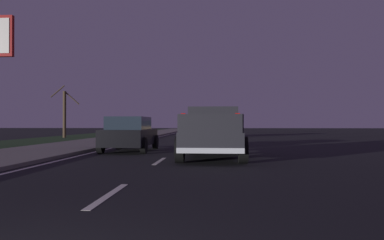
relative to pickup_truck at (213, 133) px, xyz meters
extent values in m
plane|color=black|center=(15.05, 1.76, -0.91)|extent=(144.00, 144.00, 0.00)
cube|color=slate|center=(15.05, 7.46, -0.85)|extent=(108.00, 4.00, 0.12)
cube|color=#1E3819|center=(15.05, 12.46, -0.91)|extent=(108.00, 6.00, 0.01)
cube|color=silver|center=(-7.74, 1.76, -0.91)|extent=(2.40, 0.14, 0.01)
cube|color=silver|center=(-1.62, 1.76, -0.91)|extent=(2.40, 0.14, 0.01)
cube|color=silver|center=(4.95, 1.76, -0.91)|extent=(2.40, 0.14, 0.01)
cube|color=silver|center=(10.76, 1.76, -0.91)|extent=(2.40, 0.14, 0.01)
cube|color=silver|center=(17.56, 1.76, -0.91)|extent=(2.40, 0.14, 0.01)
cube|color=silver|center=(22.60, 1.76, -0.91)|extent=(2.40, 0.14, 0.01)
cube|color=silver|center=(28.78, 1.76, -0.91)|extent=(2.40, 0.14, 0.01)
cube|color=silver|center=(34.58, 1.76, -0.91)|extent=(2.40, 0.14, 0.01)
cube|color=silver|center=(40.47, 1.76, -0.91)|extent=(2.40, 0.14, 0.01)
cube|color=silver|center=(47.22, 1.76, -0.91)|extent=(2.40, 0.14, 0.01)
cube|color=silver|center=(52.66, 1.76, -0.91)|extent=(2.40, 0.14, 0.01)
cube|color=silver|center=(58.23, 1.76, -0.91)|extent=(2.40, 0.14, 0.01)
cube|color=silver|center=(63.44, 1.76, -0.91)|extent=(2.40, 0.14, 0.01)
cube|color=silver|center=(15.05, 5.16, -0.91)|extent=(108.00, 0.14, 0.01)
cube|color=#232328|center=(-0.32, 0.01, -0.24)|extent=(5.44, 2.10, 0.60)
cube|color=#232328|center=(0.87, -0.02, 0.51)|extent=(2.20, 1.88, 0.90)
cube|color=#1E2833|center=(-0.18, 0.00, 0.56)|extent=(0.07, 1.44, 0.50)
cube|color=#232328|center=(-1.38, 0.97, 0.34)|extent=(3.02, 0.14, 0.56)
cube|color=#232328|center=(-1.42, -0.91, 0.34)|extent=(3.02, 0.14, 0.56)
cube|color=#232328|center=(-2.98, 0.06, 0.34)|extent=(0.12, 1.88, 0.56)
cube|color=silver|center=(-2.98, 0.06, -0.46)|extent=(0.16, 2.00, 0.16)
cube|color=red|center=(-2.96, 0.86, 0.54)|extent=(0.06, 0.14, 0.20)
cube|color=red|center=(-2.99, -0.74, 0.54)|extent=(0.06, 0.14, 0.20)
cylinder|color=black|center=(1.48, 0.97, -0.49)|extent=(0.84, 0.28, 0.84)
cylinder|color=black|center=(1.44, -1.03, -0.49)|extent=(0.84, 0.28, 0.84)
cylinder|color=black|center=(-2.08, 1.04, -0.49)|extent=(0.84, 0.28, 0.84)
cylinder|color=black|center=(-2.12, -0.96, -0.49)|extent=(0.84, 0.28, 0.84)
cube|color=#9E845B|center=(22.34, -0.22, -0.28)|extent=(4.41, 1.82, 0.70)
cube|color=#1E2833|center=(22.09, -0.22, 0.35)|extent=(2.47, 1.60, 0.56)
cylinder|color=black|center=(23.84, 0.67, -0.57)|extent=(0.68, 0.22, 0.68)
cylinder|color=black|center=(23.83, -1.13, -0.57)|extent=(0.68, 0.22, 0.68)
cylinder|color=black|center=(20.85, 0.69, -0.57)|extent=(0.68, 0.22, 0.68)
cylinder|color=black|center=(20.84, -1.11, -0.57)|extent=(0.68, 0.22, 0.68)
cube|color=red|center=(20.19, -0.21, -0.23)|extent=(0.09, 1.51, 0.10)
cube|color=black|center=(2.91, 3.75, -0.28)|extent=(4.41, 1.82, 0.70)
cube|color=#1E2833|center=(2.66, 3.75, 0.35)|extent=(2.47, 1.59, 0.56)
cylinder|color=black|center=(4.41, 4.65, -0.57)|extent=(0.68, 0.22, 0.68)
cylinder|color=black|center=(4.41, 2.85, -0.57)|extent=(0.68, 0.22, 0.68)
cylinder|color=black|center=(1.42, 4.66, -0.57)|extent=(0.68, 0.22, 0.68)
cylinder|color=black|center=(1.41, 2.86, -0.57)|extent=(0.68, 0.22, 0.68)
cube|color=red|center=(0.76, 3.76, -0.23)|extent=(0.09, 1.51, 0.10)
cylinder|color=#423323|center=(18.74, 13.10, 1.12)|extent=(0.28, 0.28, 4.06)
cylinder|color=#423323|center=(18.59, 13.65, 3.12)|extent=(0.35, 1.18, 1.11)
cylinder|color=#423323|center=(18.96, 12.53, 2.57)|extent=(0.46, 1.24, 1.22)
cylinder|color=#423323|center=(19.32, 13.35, 2.15)|extent=(1.22, 0.64, 1.36)
camera|label=1|loc=(-14.41, -0.11, 0.34)|focal=36.40mm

